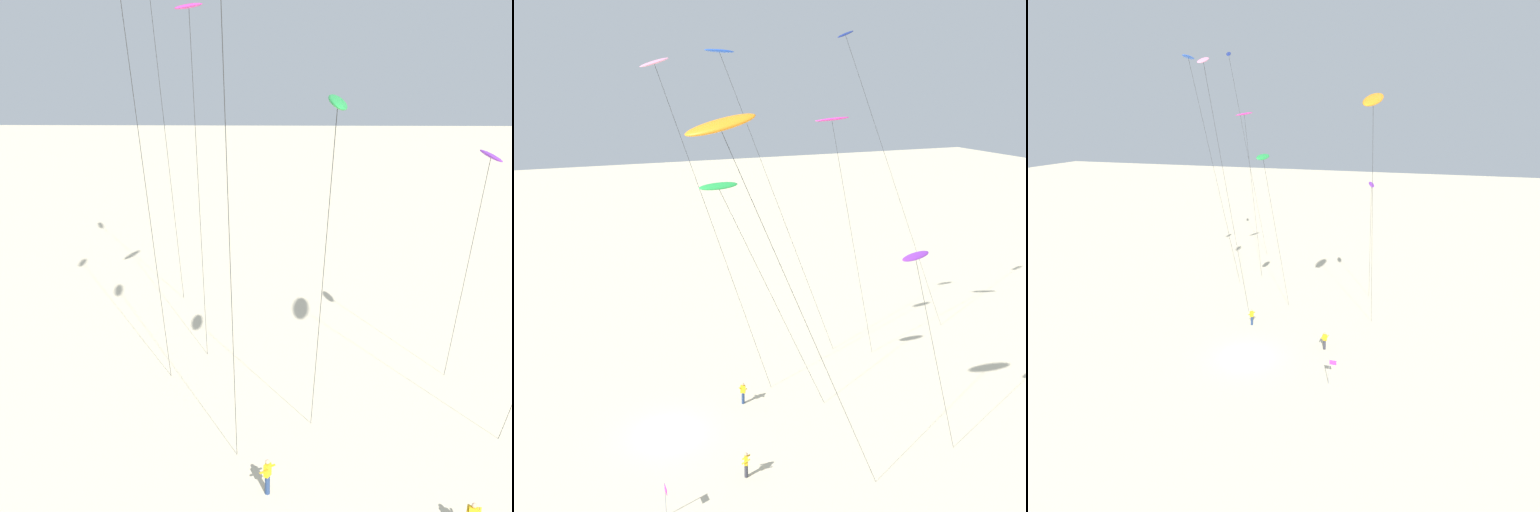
# 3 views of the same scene
# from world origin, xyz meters

# --- Properties ---
(ground_plane) EXTENTS (260.00, 260.00, 0.00)m
(ground_plane) POSITION_xyz_m (0.00, 0.00, 0.00)
(ground_plane) COLOR beige
(kite_purple) EXTENTS (0.94, 5.08, 13.61)m
(kite_purple) POSITION_xyz_m (8.41, 12.66, 13.08)
(kite_purple) COLOR purple
(kite_purple) RESTS_ON ground
(kite_blue) EXTENTS (0.66, 10.93, 24.73)m
(kite_blue) POSITION_xyz_m (-7.28, 6.78, 23.83)
(kite_blue) COLOR blue
(kite_blue) RESTS_ON ground
(kite_magenta) EXTENTS (1.49, 5.89, 20.09)m
(kite_magenta) POSITION_xyz_m (-5.42, 14.59, 19.44)
(kite_magenta) COLOR #D8339E
(kite_magenta) RESTS_ON ground
(kite_orange) EXTENTS (1.77, 10.67, 21.56)m
(kite_orange) POSITION_xyz_m (9.40, 1.21, 20.70)
(kite_orange) COLOR orange
(kite_orange) RESTS_ON ground
(kite_navy) EXTENTS (1.07, 12.44, 26.32)m
(kite_navy) POSITION_xyz_m (-7.97, 17.40, 24.62)
(kite_navy) COLOR navy
(kite_navy) RESTS_ON ground
(kite_pink) EXTENTS (0.74, 8.64, 24.04)m
(kite_pink) POSITION_xyz_m (-3.17, 1.28, 22.92)
(kite_pink) COLOR pink
(kite_pink) RESTS_ON ground
(kite_green) EXTENTS (0.82, 8.88, 16.83)m
(kite_green) POSITION_xyz_m (0.43, 3.88, 16.29)
(kite_green) COLOR green
(kite_green) RESTS_ON ground
(kite_flyer_nearest) EXTENTS (0.68, 0.67, 1.67)m
(kite_flyer_nearest) POSITION_xyz_m (6.12, 3.30, 0.89)
(kite_flyer_nearest) COLOR #33333D
(kite_flyer_nearest) RESTS_ON ground
(kite_flyer_middle) EXTENTS (0.70, 0.71, 1.67)m
(kite_flyer_middle) POSITION_xyz_m (-1.73, 5.92, 0.89)
(kite_flyer_middle) COLOR navy
(kite_flyer_middle) RESTS_ON ground
(marker_flag) EXTENTS (0.57, 0.05, 2.10)m
(marker_flag) POSITION_xyz_m (7.70, -1.83, 1.49)
(marker_flag) COLOR gray
(marker_flag) RESTS_ON ground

